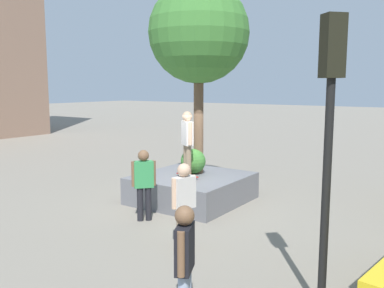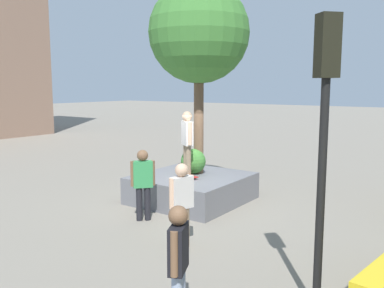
{
  "view_description": "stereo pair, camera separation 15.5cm",
  "coord_description": "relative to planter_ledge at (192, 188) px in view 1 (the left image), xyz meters",
  "views": [
    {
      "loc": [
        9.19,
        6.47,
        3.28
      ],
      "look_at": [
        -0.35,
        -0.09,
        1.65
      ],
      "focal_mm": 38.75,
      "sensor_mm": 36.0,
      "label": 1
    },
    {
      "loc": [
        9.1,
        6.6,
        3.28
      ],
      "look_at": [
        -0.35,
        -0.09,
        1.65
      ],
      "focal_mm": 38.75,
      "sensor_mm": 36.0,
      "label": 2
    }
  ],
  "objects": [
    {
      "name": "ground_plane",
      "position": [
        0.35,
        0.09,
        -0.38
      ],
      "size": [
        120.0,
        120.0,
        0.0
      ],
      "primitive_type": "plane",
      "color": "gray"
    },
    {
      "name": "planter_ledge",
      "position": [
        0.0,
        0.0,
        0.0
      ],
      "size": [
        2.9,
        2.82,
        0.75
      ],
      "primitive_type": "cube",
      "color": "slate",
      "rests_on": "ground"
    },
    {
      "name": "plaza_tree",
      "position": [
        -0.38,
        -0.03,
        4.36
      ],
      "size": [
        2.84,
        2.84,
        5.43
      ],
      "color": "brown",
      "rests_on": "planter_ledge"
    },
    {
      "name": "boxwood_shrub",
      "position": [
        -0.21,
        -0.1,
        0.74
      ],
      "size": [
        0.73,
        0.73,
        0.73
      ],
      "primitive_type": "sphere",
      "color": "#3D7A33",
      "rests_on": "planter_ledge"
    },
    {
      "name": "skateboard",
      "position": [
        0.32,
        0.06,
        0.43
      ],
      "size": [
        0.47,
        0.82,
        0.07
      ],
      "color": "#A51E1E",
      "rests_on": "planter_ledge"
    },
    {
      "name": "skateboarder",
      "position": [
        0.32,
        0.06,
        1.47
      ],
      "size": [
        0.44,
        0.5,
        1.77
      ],
      "color": "#847056",
      "rests_on": "skateboard"
    },
    {
      "name": "traffic_light_corner",
      "position": [
        3.78,
        4.9,
        2.53
      ],
      "size": [
        0.37,
        0.37,
        4.24
      ],
      "color": "black",
      "rests_on": "ground"
    },
    {
      "name": "pedestrian_crossing",
      "position": [
        2.1,
        0.02,
        0.64
      ],
      "size": [
        0.48,
        0.46,
        1.75
      ],
      "color": "black",
      "rests_on": "ground"
    },
    {
      "name": "passerby_with_bag",
      "position": [
        5.25,
        3.5,
        0.62
      ],
      "size": [
        0.54,
        0.37,
        1.72
      ],
      "color": "#8C9EB7",
      "rests_on": "ground"
    },
    {
      "name": "bystander_watching",
      "position": [
        2.96,
        1.84,
        0.63
      ],
      "size": [
        0.57,
        0.33,
        1.75
      ],
      "color": "#847056",
      "rests_on": "ground"
    }
  ]
}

